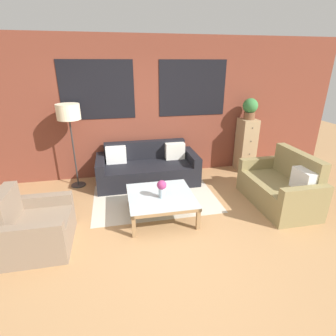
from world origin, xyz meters
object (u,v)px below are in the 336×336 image
couch_dark (148,169)px  coffee_table (161,198)px  flower_vase (162,188)px  armchair_corner (35,228)px  floor_lamp (69,115)px  settee_vintage (281,188)px  potted_plant (250,108)px  drawer_cabinet (246,145)px

couch_dark → coffee_table: bearing=-88.7°
flower_vase → coffee_table: bearing=92.1°
couch_dark → flower_vase: couch_dark is taller
armchair_corner → floor_lamp: size_ratio=0.57×
couch_dark → settee_vintage: bearing=-33.3°
armchair_corner → potted_plant: size_ratio=2.07×
couch_dark → drawer_cabinet: size_ratio=1.72×
couch_dark → floor_lamp: floor_lamp is taller
couch_dark → coffee_table: size_ratio=1.97×
coffee_table → drawer_cabinet: (2.22, 1.56, 0.26)m
drawer_cabinet → settee_vintage: bearing=-94.9°
settee_vintage → floor_lamp: floor_lamp is taller
armchair_corner → drawer_cabinet: (3.96, 1.96, 0.30)m
potted_plant → couch_dark: bearing=-174.7°
coffee_table → potted_plant: 2.92m
settee_vintage → flower_vase: (-2.08, -0.04, 0.23)m
couch_dark → coffee_table: couch_dark is taller
couch_dark → settee_vintage: (2.11, -1.39, 0.03)m
coffee_table → drawer_cabinet: 2.72m
armchair_corner → floor_lamp: floor_lamp is taller
floor_lamp → coffee_table: bearing=-45.4°
couch_dark → armchair_corner: bearing=-134.5°
flower_vase → drawer_cabinet: bearing=36.4°
armchair_corner → flower_vase: bearing=10.5°
settee_vintage → floor_lamp: 3.96m
couch_dark → potted_plant: 2.52m
floor_lamp → flower_vase: (1.42, -1.52, -0.87)m
settee_vintage → drawer_cabinet: drawer_cabinet is taller
drawer_cabinet → coffee_table: bearing=-144.9°
floor_lamp → flower_vase: bearing=-46.8°
armchair_corner → potted_plant: (3.96, 1.96, 1.12)m
drawer_cabinet → flower_vase: drawer_cabinet is taller
armchair_corner → floor_lamp: bearing=80.1°
armchair_corner → settee_vintage: bearing=5.4°
couch_dark → floor_lamp: size_ratio=1.24×
potted_plant → armchair_corner: bearing=-153.7°
settee_vintage → armchair_corner: size_ratio=1.56×
couch_dark → floor_lamp: bearing=176.2°
potted_plant → flower_vase: 2.88m
settee_vintage → armchair_corner: 3.84m
floor_lamp → potted_plant: (3.64, 0.12, -0.01)m
coffee_table → floor_lamp: size_ratio=0.63×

